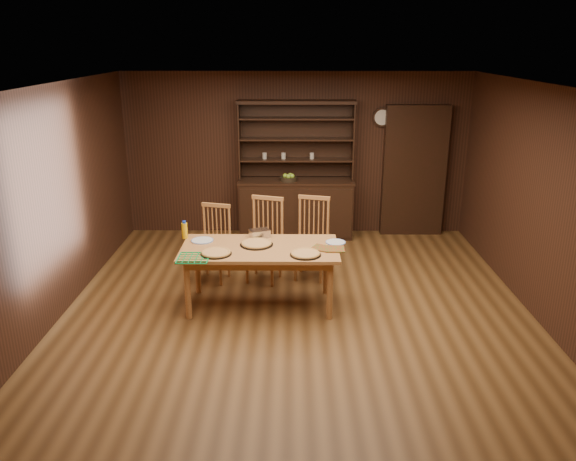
{
  "coord_description": "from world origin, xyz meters",
  "views": [
    {
      "loc": [
        -0.06,
        -5.97,
        3.04
      ],
      "look_at": [
        -0.11,
        0.4,
        0.88
      ],
      "focal_mm": 35.0,
      "sensor_mm": 36.0,
      "label": 1
    }
  ],
  "objects_px": {
    "chair_left": "(215,240)",
    "chair_center": "(266,236)",
    "dining_table": "(260,254)",
    "chair_right": "(312,235)",
    "juice_bottle": "(185,230)",
    "china_hutch": "(296,201)"
  },
  "relations": [
    {
      "from": "chair_right",
      "to": "china_hutch",
      "type": "bearing_deg",
      "value": 110.59
    },
    {
      "from": "chair_left",
      "to": "juice_bottle",
      "type": "height_order",
      "value": "chair_left"
    },
    {
      "from": "chair_center",
      "to": "chair_left",
      "type": "bearing_deg",
      "value": -162.61
    },
    {
      "from": "chair_center",
      "to": "juice_bottle",
      "type": "bearing_deg",
      "value": -134.17
    },
    {
      "from": "dining_table",
      "to": "chair_left",
      "type": "relative_size",
      "value": 1.81
    },
    {
      "from": "dining_table",
      "to": "chair_center",
      "type": "bearing_deg",
      "value": 88.1
    },
    {
      "from": "dining_table",
      "to": "chair_center",
      "type": "distance_m",
      "value": 0.83
    },
    {
      "from": "chair_left",
      "to": "chair_center",
      "type": "relative_size",
      "value": 0.91
    },
    {
      "from": "china_hutch",
      "to": "dining_table",
      "type": "bearing_deg",
      "value": -99.71
    },
    {
      "from": "dining_table",
      "to": "juice_bottle",
      "type": "bearing_deg",
      "value": 161.7
    },
    {
      "from": "chair_left",
      "to": "chair_right",
      "type": "relative_size",
      "value": 0.93
    },
    {
      "from": "china_hutch",
      "to": "chair_center",
      "type": "bearing_deg",
      "value": -103.31
    },
    {
      "from": "dining_table",
      "to": "chair_right",
      "type": "height_order",
      "value": "chair_right"
    },
    {
      "from": "chair_left",
      "to": "chair_right",
      "type": "xyz_separation_m",
      "value": [
        1.29,
        0.09,
        0.04
      ]
    },
    {
      "from": "chair_center",
      "to": "juice_bottle",
      "type": "height_order",
      "value": "chair_center"
    },
    {
      "from": "dining_table",
      "to": "chair_right",
      "type": "xyz_separation_m",
      "value": [
        0.65,
        0.92,
        -0.08
      ]
    },
    {
      "from": "chair_left",
      "to": "chair_center",
      "type": "height_order",
      "value": "chair_center"
    },
    {
      "from": "juice_bottle",
      "to": "chair_center",
      "type": "bearing_deg",
      "value": 28.37
    },
    {
      "from": "dining_table",
      "to": "chair_left",
      "type": "xyz_separation_m",
      "value": [
        -0.65,
        0.83,
        -0.13
      ]
    },
    {
      "from": "chair_right",
      "to": "chair_left",
      "type": "bearing_deg",
      "value": -162.44
    },
    {
      "from": "dining_table",
      "to": "chair_center",
      "type": "relative_size",
      "value": 1.65
    },
    {
      "from": "chair_right",
      "to": "juice_bottle",
      "type": "height_order",
      "value": "chair_right"
    }
  ]
}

